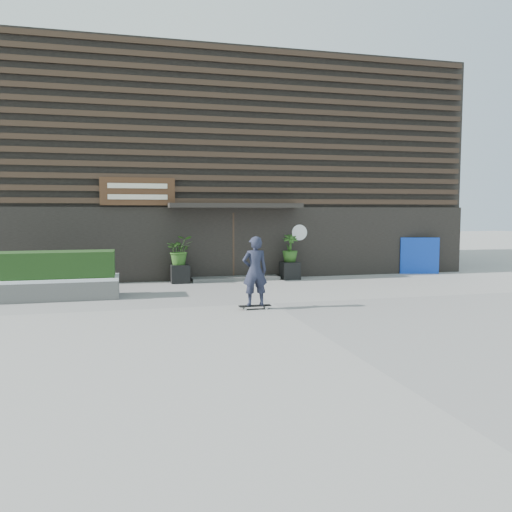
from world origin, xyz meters
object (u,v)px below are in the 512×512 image
object	(u,v)px
planter_pot_right	(290,271)
planter_pot_left	(180,274)
blue_tarp	(419,256)
skateboarder	(255,271)
raised_bed	(52,290)

from	to	relation	value
planter_pot_right	planter_pot_left	bearing A→B (deg)	180.00
planter_pot_left	planter_pot_right	distance (m)	3.80
blue_tarp	skateboarder	size ratio (longest dim) A/B	0.83
planter_pot_right	raised_bed	distance (m)	7.82
raised_bed	skateboarder	bearing A→B (deg)	-29.38
planter_pot_left	planter_pot_right	xyz separation A→B (m)	(3.80, 0.00, 0.00)
planter_pot_right	blue_tarp	bearing A→B (deg)	3.28
planter_pot_left	raised_bed	distance (m)	4.32
planter_pot_right	skateboarder	xyz separation A→B (m)	(-2.53, -5.06, 0.62)
raised_bed	planter_pot_left	bearing A→B (deg)	31.77
planter_pot_right	blue_tarp	xyz separation A→B (m)	(5.23, 0.30, 0.38)
planter_pot_right	blue_tarp	size ratio (longest dim) A/B	0.41
raised_bed	blue_tarp	world-z (taller)	blue_tarp
planter_pot_right	blue_tarp	world-z (taller)	blue_tarp
raised_bed	skateboarder	world-z (taller)	skateboarder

